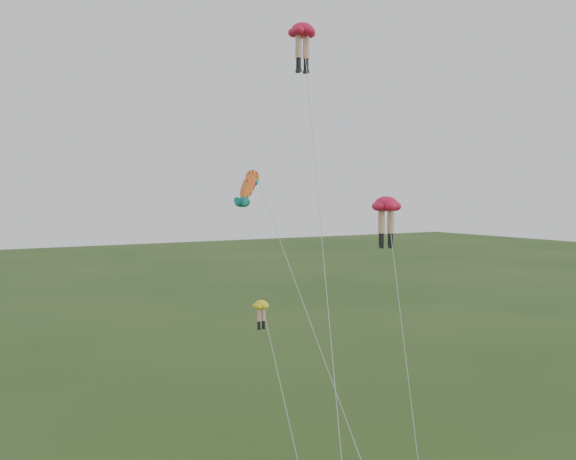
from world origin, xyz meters
TOP-DOWN VIEW (x-y plane):
  - legs_kite_red_high at (2.39, 7.99)m, footprint 4.25×9.96m
  - legs_kite_red_mid at (4.14, 2.33)m, footprint 2.33×5.36m
  - legs_kite_yellow at (-3.61, 1.84)m, footprint 0.83×4.49m
  - fish_kite at (0.12, 10.49)m, footprint 2.84×14.14m

SIDE VIEW (x-z plane):
  - legs_kite_yellow at x=-3.61m, z-range 3.59..12.58m
  - legs_kite_red_mid at x=4.14m, z-range 6.20..20.10m
  - fish_kite at x=0.12m, z-range 6.56..22.37m
  - legs_kite_red_high at x=2.39m, z-range 11.16..35.28m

